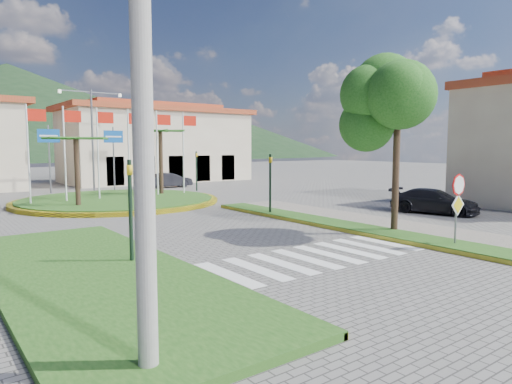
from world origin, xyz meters
TOP-DOWN VIEW (x-y plane):
  - ground at (0.00, 0.00)m, footprint 160.00×160.00m
  - sidewalk_right at (6.00, 2.00)m, footprint 4.00×28.00m
  - verge_right at (4.80, 2.00)m, footprint 1.60×28.00m
  - median_left at (-6.50, 6.00)m, footprint 5.00×14.00m
  - crosswalk at (0.00, 4.00)m, footprint 8.00×3.00m
  - roundabout_island at (0.00, 22.00)m, footprint 12.70×12.70m
  - stop_sign at (4.90, 1.96)m, footprint 0.80×0.11m
  - deciduous_tree at (5.50, 5.00)m, footprint 3.60×3.60m
  - utility_pole at (-7.50, 0.00)m, footprint 0.32×0.32m
  - traffic_light_left at (-5.20, 6.50)m, footprint 0.15×0.18m
  - traffic_light_right at (4.50, 12.00)m, footprint 0.15×0.18m
  - traffic_light_far at (8.00, 26.00)m, footprint 0.18×0.15m
  - direction_sign_west at (-2.00, 30.97)m, footprint 1.60×0.14m
  - direction_sign_east at (3.00, 30.97)m, footprint 1.60×0.14m
  - street_lamp_centre at (1.00, 30.00)m, footprint 4.80×0.16m
  - building_right at (10.00, 38.00)m, footprint 19.08×9.54m
  - hill_far_mid at (15.00, 160.00)m, footprint 180.00×180.00m
  - hill_far_east at (70.00, 135.00)m, footprint 120.00×120.00m
  - car_dark_b at (7.57, 30.00)m, footprint 3.92×1.43m
  - car_side_right at (12.00, 7.25)m, footprint 3.07×4.88m

SIDE VIEW (x-z plane):
  - ground at x=0.00m, z-range 0.00..0.00m
  - crosswalk at x=0.00m, z-range 0.00..0.01m
  - sidewalk_right at x=6.00m, z-range 0.00..0.15m
  - verge_right at x=4.80m, z-range 0.00..0.18m
  - median_left at x=-6.50m, z-range 0.00..0.18m
  - roundabout_island at x=0.00m, z-range -2.83..3.17m
  - car_dark_b at x=7.57m, z-range 0.00..1.28m
  - car_side_right at x=12.00m, z-range 0.00..1.32m
  - stop_sign at x=4.90m, z-range 0.47..3.12m
  - traffic_light_left at x=-5.20m, z-range 0.34..3.54m
  - traffic_light_right at x=4.50m, z-range 0.34..3.54m
  - traffic_light_far at x=8.00m, z-range 0.34..3.54m
  - direction_sign_west at x=-2.00m, z-range 0.93..6.13m
  - direction_sign_east at x=3.00m, z-range 0.93..6.13m
  - building_right at x=10.00m, z-range -0.12..7.93m
  - street_lamp_centre at x=1.00m, z-range 0.50..8.50m
  - utility_pole at x=-7.50m, z-range 0.00..9.00m
  - deciduous_tree at x=5.50m, z-range 1.78..8.58m
  - hill_far_east at x=70.00m, z-range 0.00..18.00m
  - hill_far_mid at x=15.00m, z-range 0.00..30.00m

